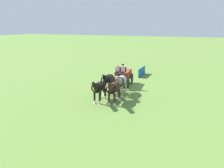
# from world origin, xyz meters

# --- Properties ---
(ground_plane) EXTENTS (220.00, 220.00, 0.00)m
(ground_plane) POSITION_xyz_m (0.00, 0.00, 0.00)
(ground_plane) COLOR olive
(show_wagon) EXTENTS (5.59, 1.92, 2.66)m
(show_wagon) POSITION_xyz_m (0.18, 0.02, 1.14)
(show_wagon) COLOR maroon
(show_wagon) RESTS_ON ground
(draft_horse_rear_near) EXTENTS (3.24, 1.15, 2.21)m
(draft_horse_rear_near) POSITION_xyz_m (3.56, 1.03, 1.35)
(draft_horse_rear_near) COLOR #9E998E
(draft_horse_rear_near) RESTS_ON ground
(draft_horse_rear_off) EXTENTS (3.20, 1.16, 2.25)m
(draft_horse_rear_off) POSITION_xyz_m (3.70, -0.27, 1.38)
(draft_horse_rear_off) COLOR black
(draft_horse_rear_off) RESTS_ON ground
(draft_horse_lead_near) EXTENTS (3.24, 1.11, 2.20)m
(draft_horse_lead_near) POSITION_xyz_m (6.16, 1.30, 1.34)
(draft_horse_lead_near) COLOR #331E14
(draft_horse_lead_near) RESTS_ON ground
(draft_horse_lead_off) EXTENTS (3.19, 1.09, 2.16)m
(draft_horse_lead_off) POSITION_xyz_m (6.30, 0.00, 1.30)
(draft_horse_lead_off) COLOR black
(draft_horse_lead_off) RESTS_ON ground
(sponsor_banner) EXTENTS (3.20, 0.07, 1.10)m
(sponsor_banner) POSITION_xyz_m (-5.62, 0.57, 0.55)
(sponsor_banner) COLOR #1959B2
(sponsor_banner) RESTS_ON ground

